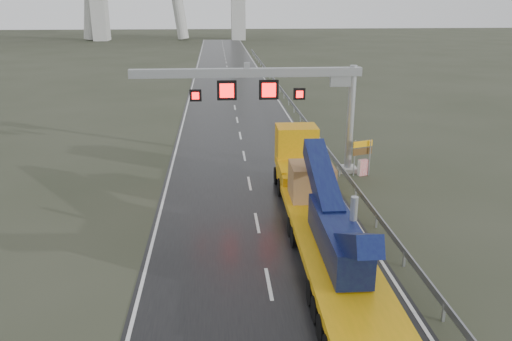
{
  "coord_description": "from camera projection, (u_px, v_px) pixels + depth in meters",
  "views": [
    {
      "loc": [
        -1.96,
        -13.93,
        11.15
      ],
      "look_at": [
        -0.12,
        9.26,
        3.2
      ],
      "focal_mm": 35.0,
      "sensor_mm": 36.0,
      "label": 1
    }
  ],
  "objects": [
    {
      "name": "road",
      "position": [
        235.0,
        108.0,
        54.62
      ],
      "size": [
        11.0,
        200.0,
        0.02
      ],
      "primitive_type": "cube",
      "color": "black",
      "rests_on": "ground"
    },
    {
      "name": "guardrail",
      "position": [
        306.0,
        121.0,
        45.42
      ],
      "size": [
        0.2,
        140.0,
        1.4
      ],
      "primitive_type": null,
      "color": "gray",
      "rests_on": "ground"
    },
    {
      "name": "sign_gantry",
      "position": [
        279.0,
        91.0,
        32.21
      ],
      "size": [
        14.9,
        1.2,
        7.42
      ],
      "color": "#B6B6B1",
      "rests_on": "ground"
    },
    {
      "name": "heavy_haul_truck",
      "position": [
        315.0,
        197.0,
        25.2
      ],
      "size": [
        3.07,
        19.28,
        4.52
      ],
      "rotation": [
        0.0,
        0.0,
        -0.01
      ],
      "color": "orange",
      "rests_on": "ground"
    },
    {
      "name": "exit_sign_pair",
      "position": [
        362.0,
        151.0,
        32.94
      ],
      "size": [
        1.39,
        0.5,
        2.46
      ],
      "rotation": [
        0.0,
        0.0,
        0.31
      ],
      "color": "#A0A4A9",
      "rests_on": "ground"
    },
    {
      "name": "striped_barrier",
      "position": [
        363.0,
        167.0,
        33.42
      ],
      "size": [
        0.71,
        0.51,
        1.07
      ],
      "primitive_type": "cube",
      "rotation": [
        0.0,
        0.0,
        0.3
      ],
      "color": "red",
      "rests_on": "ground"
    }
  ]
}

